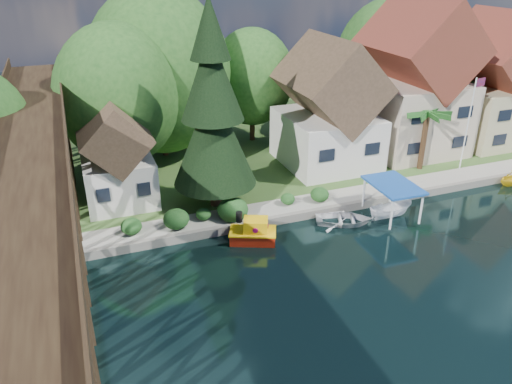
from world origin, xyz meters
TOP-DOWN VIEW (x-y plane):
  - ground at (0.00, 0.00)m, footprint 140.00×140.00m
  - bank at (0.00, 34.00)m, footprint 140.00×52.00m
  - seawall at (4.00, 8.00)m, footprint 60.00×0.40m
  - promenade at (6.00, 9.30)m, footprint 50.00×2.60m
  - trestle_bridge at (-16.00, 5.17)m, footprint 4.12×44.18m
  - house_left at (7.00, 16.00)m, footprint 7.64×8.64m
  - house_center at (16.00, 16.50)m, footprint 8.65×9.18m
  - house_right at (25.00, 16.00)m, footprint 8.15×8.64m
  - shed at (-11.00, 14.50)m, footprint 5.09×5.40m
  - bg_trees at (1.00, 21.25)m, footprint 49.90×13.30m
  - shrubs at (-4.60, 9.26)m, footprint 15.76×2.47m
  - conifer at (-4.48, 11.57)m, footprint 6.00×6.00m
  - palm_tree at (14.14, 11.93)m, footprint 4.85×4.85m
  - flagpole at (17.61, 10.76)m, footprint 1.23×0.31m
  - tugboat at (-3.43, 6.37)m, footprint 3.51×2.77m
  - boat_white_a at (3.49, 6.39)m, footprint 4.87×4.23m
  - boat_canopy at (7.04, 5.95)m, footprint 3.45×4.30m
  - boat_yellow at (19.88, 7.26)m, footprint 2.92×2.58m

SIDE VIEW (x-z plane):
  - ground at x=0.00m, z-range 0.00..0.00m
  - bank at x=0.00m, z-range 0.00..0.50m
  - seawall at x=4.00m, z-range 0.00..0.62m
  - boat_white_a at x=3.49m, z-range 0.00..0.84m
  - promenade at x=6.00m, z-range 0.50..0.56m
  - tugboat at x=-3.43m, z-range -0.45..1.79m
  - boat_yellow at x=19.88m, z-range 0.00..1.43m
  - boat_canopy at x=7.04m, z-range -0.19..2.53m
  - shrubs at x=-4.60m, z-range 0.38..2.08m
  - shed at x=-11.00m, z-range -0.10..7.75m
  - house_left at x=7.00m, z-range -0.37..10.65m
  - palm_tree at x=14.14m, z-range 2.54..8.02m
  - trestle_bridge at x=-16.00m, z-range 0.70..10.00m
  - flagpole at x=17.61m, z-range 1.40..9.31m
  - house_right at x=25.00m, z-range -0.45..12.00m
  - house_center at x=16.00m, z-range -0.53..13.36m
  - bg_trees at x=1.00m, z-range 2.00..12.57m
  - conifer at x=-4.48m, z-range 0.23..15.00m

